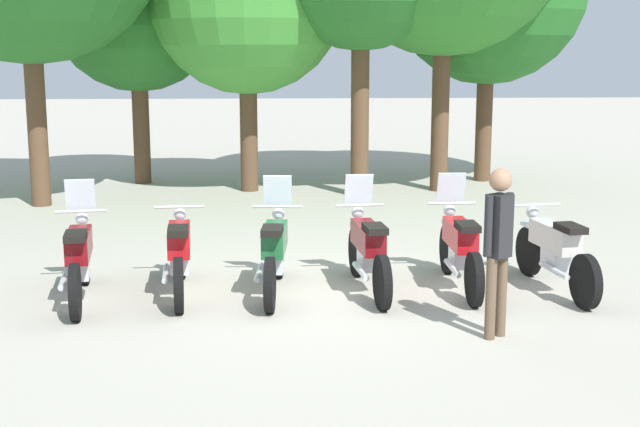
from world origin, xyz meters
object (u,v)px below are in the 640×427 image
motorcycle_2 (275,251)px  motorcycle_1 (179,253)px  motorcycle_5 (555,250)px  tree_1 (137,4)px  motorcycle_4 (460,247)px  motorcycle_3 (368,250)px  person_0 (498,239)px  motorcycle_0 (79,257)px

motorcycle_2 → motorcycle_1: bearing=92.9°
motorcycle_5 → tree_1: 11.48m
motorcycle_4 → motorcycle_3: bearing=93.3°
motorcycle_3 → person_0: person_0 is taller
motorcycle_3 → motorcycle_4: size_ratio=1.00×
person_0 → tree_1: size_ratio=0.31×
motorcycle_4 → person_0: person_0 is taller
tree_1 → motorcycle_1: bearing=-78.9°
motorcycle_3 → motorcycle_5: (2.30, -0.10, -0.01)m
motorcycle_4 → tree_1: size_ratio=0.38×
motorcycle_0 → motorcycle_3: bearing=-94.3°
person_0 → tree_1: tree_1 is taller
motorcycle_3 → person_0: bearing=-154.1°
person_0 → tree_1: 12.23m
motorcycle_2 → motorcycle_5: (3.44, -0.06, -0.01)m
motorcycle_0 → motorcycle_2: bearing=-93.3°
motorcycle_4 → motorcycle_5: motorcycle_4 is taller
motorcycle_5 → tree_1: tree_1 is taller
person_0 → motorcycle_3: bearing=175.0°
motorcycle_5 → tree_1: (-6.34, 8.98, 3.33)m
motorcycle_3 → tree_1: (-4.04, 8.88, 3.31)m
motorcycle_0 → tree_1: tree_1 is taller
motorcycle_0 → motorcycle_4: bearing=-94.3°
motorcycle_5 → motorcycle_2: bearing=80.9°
motorcycle_0 → motorcycle_1: motorcycle_0 is taller
motorcycle_0 → motorcycle_4: (4.60, 0.31, 0.00)m
motorcycle_0 → motorcycle_2: same height
motorcycle_2 → motorcycle_3: 1.14m
motorcycle_1 → motorcycle_4: (3.45, 0.09, 0.01)m
motorcycle_5 → person_0: bearing=138.3°
motorcycle_5 → motorcycle_1: bearing=80.9°
motorcycle_1 → motorcycle_2: motorcycle_2 is taller
motorcycle_3 → motorcycle_5: 2.30m
motorcycle_0 → motorcycle_5: bearing=-96.8°
motorcycle_0 → motorcycle_3: (3.45, 0.24, 0.00)m
motorcycle_3 → motorcycle_4: bearing=-92.0°
motorcycle_1 → motorcycle_2: bearing=-96.1°
motorcycle_1 → motorcycle_5: size_ratio=1.00×
motorcycle_0 → motorcycle_3: 3.46m
motorcycle_3 → motorcycle_4: 1.16m
motorcycle_2 → person_0: 2.95m
motorcycle_1 → person_0: person_0 is taller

